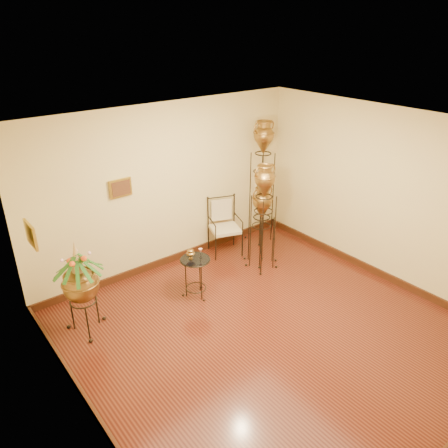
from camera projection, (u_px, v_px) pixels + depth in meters
ground at (268, 331)px, 6.08m from camera, size 5.00×5.00×0.00m
room_shell at (273, 218)px, 5.34m from camera, size 5.02×5.02×2.81m
amphora_tall at (262, 181)px, 8.11m from camera, size 0.57×0.57×2.35m
amphora_mid at (263, 217)px, 7.25m from camera, size 0.42×0.42×1.88m
amphora_short at (261, 225)px, 7.56m from camera, size 0.50×0.50×1.42m
planter_urn at (80, 282)px, 5.77m from camera, size 0.92×0.92×1.42m
armchair at (225, 227)px, 7.91m from camera, size 0.73×0.71×1.04m
side_table at (196, 276)px, 6.73m from camera, size 0.49×0.49×0.83m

